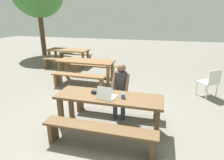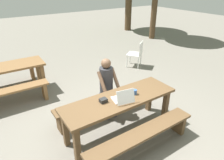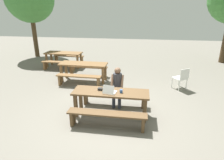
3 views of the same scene
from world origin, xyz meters
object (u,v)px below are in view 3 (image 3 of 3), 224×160
coffee_mug (121,91)px  person_seated (117,85)px  picnic_table_front (111,95)px  picnic_table_mid (83,66)px  small_pouch (100,89)px  picnic_table_rear (64,55)px  plastic_chair (181,78)px  laptop (110,91)px

coffee_mug → person_seated: bearing=106.4°
picnic_table_front → coffee_mug: (0.30, -0.04, 0.16)m
picnic_table_mid → picnic_table_front: bearing=-57.9°
person_seated → picnic_table_mid: (-1.69, 2.06, -0.07)m
coffee_mug → small_pouch: bearing=171.3°
small_pouch → coffee_mug: coffee_mug is taller
picnic_table_front → picnic_table_rear: size_ratio=1.11×
person_seated → plastic_chair: bearing=37.7°
picnic_table_rear → plastic_chair: bearing=-20.9°
picnic_table_mid → small_pouch: bearing=-62.7°
person_seated → picnic_table_rear: size_ratio=0.66×
picnic_table_front → laptop: laptop is taller
small_pouch → laptop: bearing=-28.7°
laptop → picnic_table_mid: (-1.57, 2.76, -0.16)m
small_pouch → picnic_table_rear: size_ratio=0.06×
coffee_mug → plastic_chair: size_ratio=0.11×
person_seated → coffee_mug: bearing=-73.6°
plastic_chair → person_seated: bearing=1.2°
picnic_table_mid → picnic_table_rear: (-1.65, 1.94, -0.01)m
laptop → person_seated: bearing=-89.3°
plastic_chair → coffee_mug: bearing=12.4°
small_pouch → picnic_table_rear: (-2.92, 4.53, -0.14)m
plastic_chair → picnic_table_front: bearing=8.1°
coffee_mug → picnic_table_mid: (-1.88, 2.69, -0.14)m
picnic_table_rear → coffee_mug: bearing=-51.4°
person_seated → picnic_table_rear: bearing=129.9°
person_seated → picnic_table_mid: size_ratio=0.63×
person_seated → small_pouch: bearing=-128.3°
coffee_mug → plastic_chair: 3.15m
picnic_table_front → picnic_table_rear: picnic_table_rear is taller
laptop → small_pouch: bearing=-17.8°
picnic_table_front → person_seated: person_seated is taller
small_pouch → picnic_table_mid: 2.89m
picnic_table_front → picnic_table_mid: (-1.58, 2.64, 0.02)m
small_pouch → picnic_table_front: bearing=-9.3°
coffee_mug → picnic_table_mid: bearing=125.0°
picnic_table_front → coffee_mug: size_ratio=23.64×
small_pouch → picnic_table_mid: small_pouch is taller
picnic_table_front → laptop: bearing=-96.6°
plastic_chair → picnic_table_rear: bearing=-58.6°
person_seated → picnic_table_rear: (-3.35, 4.00, -0.08)m
person_seated → laptop: bearing=-100.2°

